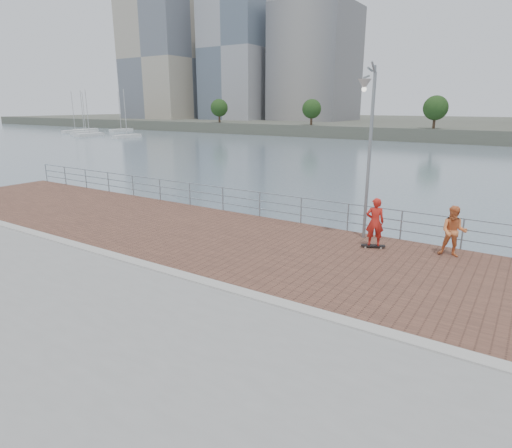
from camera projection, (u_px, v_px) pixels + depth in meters
The scene contains 11 objects.
water at pixel (218, 350), 12.31m from camera, with size 400.00×400.00×0.00m, color slate.
seawall at pixel (51, 426), 8.01m from camera, with size 40.00×24.00×2.00m, color gray.
brick_lane at pixel (282, 250), 14.66m from camera, with size 40.00×6.80×0.02m, color brown.
curb at pixel (216, 285), 11.76m from camera, with size 40.00×0.40×0.06m, color #B7B5AD.
far_shore at pixel (511, 127), 110.57m from camera, with size 320.00×95.00×2.50m, color #4C5142.
guardrail at pixel (324, 211), 17.22m from camera, with size 39.06×0.06×1.13m.
street_lamp at pixel (367, 123), 14.53m from camera, with size 0.43×1.25×5.91m.
skateboard at pixel (373, 246), 14.82m from camera, with size 0.83×0.51×0.09m.
skateboarder at pixel (375, 222), 14.59m from camera, with size 0.61×0.40×1.68m, color red.
bystander at pixel (454, 231), 13.81m from camera, with size 0.82×0.64×1.68m, color #EC8245.
marina at pixel (97, 132), 102.75m from camera, with size 28.29×22.00×9.89m.
Camera 1 is at (6.88, -8.49, 4.82)m, focal length 30.00 mm.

